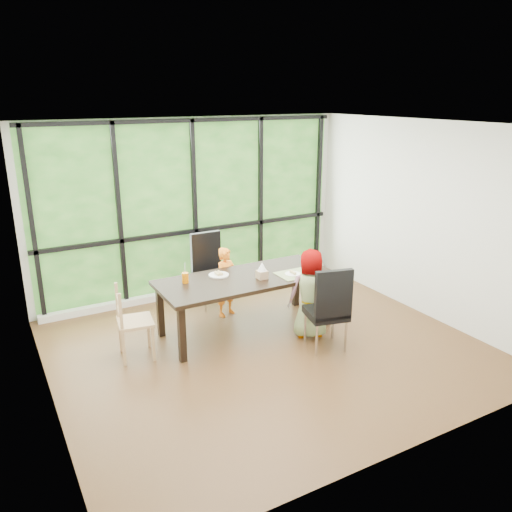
# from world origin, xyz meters

# --- Properties ---
(ground) EXTENTS (5.00, 5.00, 0.00)m
(ground) POSITION_xyz_m (0.00, 0.00, 0.00)
(ground) COLOR black
(ground) RESTS_ON ground
(back_wall) EXTENTS (5.00, 0.00, 5.00)m
(back_wall) POSITION_xyz_m (0.00, 2.25, 1.35)
(back_wall) COLOR silver
(back_wall) RESTS_ON ground
(foliage_backdrop) EXTENTS (4.80, 0.02, 2.65)m
(foliage_backdrop) POSITION_xyz_m (0.00, 2.23, 1.35)
(foliage_backdrop) COLOR #214A1A
(foliage_backdrop) RESTS_ON back_wall
(window_mullions) EXTENTS (4.80, 0.06, 2.65)m
(window_mullions) POSITION_xyz_m (0.00, 2.19, 1.35)
(window_mullions) COLOR black
(window_mullions) RESTS_ON back_wall
(window_sill) EXTENTS (4.80, 0.12, 0.10)m
(window_sill) POSITION_xyz_m (0.00, 2.15, 0.05)
(window_sill) COLOR silver
(window_sill) RESTS_ON ground
(dining_table) EXTENTS (2.35, 1.13, 0.75)m
(dining_table) POSITION_xyz_m (0.02, 0.58, 0.38)
(dining_table) COLOR black
(dining_table) RESTS_ON ground
(chair_window_leather) EXTENTS (0.46, 0.46, 1.08)m
(chair_window_leather) POSITION_xyz_m (-0.03, 1.56, 0.54)
(chair_window_leather) COLOR black
(chair_window_leather) RESTS_ON ground
(chair_interior_leather) EXTENTS (0.55, 0.55, 1.08)m
(chair_interior_leather) POSITION_xyz_m (0.64, -0.33, 0.54)
(chair_interior_leather) COLOR black
(chair_interior_leather) RESTS_ON ground
(chair_end_beech) EXTENTS (0.46, 0.47, 0.90)m
(chair_end_beech) POSITION_xyz_m (-1.46, 0.59, 0.45)
(chair_end_beech) COLOR #A97E55
(chair_end_beech) RESTS_ON ground
(child_toddler) EXTENTS (0.42, 0.34, 0.99)m
(child_toddler) POSITION_xyz_m (0.02, 1.16, 0.50)
(child_toddler) COLOR orange
(child_toddler) RESTS_ON ground
(child_older) EXTENTS (0.67, 0.56, 1.17)m
(child_older) POSITION_xyz_m (0.69, 0.04, 0.58)
(child_older) COLOR slate
(child_older) RESTS_ON ground
(placemat) EXTENTS (0.51, 0.38, 0.01)m
(placemat) POSITION_xyz_m (0.66, 0.36, 0.75)
(placemat) COLOR tan
(placemat) RESTS_ON dining_table
(plate_far) EXTENTS (0.27, 0.27, 0.02)m
(plate_far) POSITION_xyz_m (-0.26, 0.80, 0.76)
(plate_far) COLOR white
(plate_far) RESTS_ON dining_table
(plate_near) EXTENTS (0.21, 0.21, 0.01)m
(plate_near) POSITION_xyz_m (0.61, 0.37, 0.76)
(plate_near) COLOR white
(plate_near) RESTS_ON dining_table
(orange_cup) EXTENTS (0.08, 0.08, 0.13)m
(orange_cup) POSITION_xyz_m (-0.74, 0.77, 0.82)
(orange_cup) COLOR orange
(orange_cup) RESTS_ON dining_table
(green_cup) EXTENTS (0.08, 0.08, 0.12)m
(green_cup) POSITION_xyz_m (0.96, 0.33, 0.81)
(green_cup) COLOR #66D13E
(green_cup) RESTS_ON dining_table
(white_mug) EXTENTS (0.08, 0.08, 0.08)m
(white_mug) POSITION_xyz_m (1.05, 0.64, 0.79)
(white_mug) COLOR white
(white_mug) RESTS_ON dining_table
(tissue_box) EXTENTS (0.12, 0.12, 0.11)m
(tissue_box) POSITION_xyz_m (0.18, 0.43, 0.80)
(tissue_box) COLOR tan
(tissue_box) RESTS_ON dining_table
(crepe_rolls_far) EXTENTS (0.10, 0.12, 0.04)m
(crepe_rolls_far) POSITION_xyz_m (-0.26, 0.80, 0.78)
(crepe_rolls_far) COLOR tan
(crepe_rolls_far) RESTS_ON plate_far
(crepe_rolls_near) EXTENTS (0.05, 0.12, 0.04)m
(crepe_rolls_near) POSITION_xyz_m (0.61, 0.37, 0.78)
(crepe_rolls_near) COLOR tan
(crepe_rolls_near) RESTS_ON plate_near
(straw_white) EXTENTS (0.01, 0.04, 0.20)m
(straw_white) POSITION_xyz_m (-0.74, 0.77, 0.92)
(straw_white) COLOR white
(straw_white) RESTS_ON orange_cup
(straw_pink) EXTENTS (0.01, 0.04, 0.20)m
(straw_pink) POSITION_xyz_m (0.96, 0.33, 0.91)
(straw_pink) COLOR pink
(straw_pink) RESTS_ON green_cup
(tissue) EXTENTS (0.12, 0.12, 0.11)m
(tissue) POSITION_xyz_m (0.18, 0.43, 0.91)
(tissue) COLOR white
(tissue) RESTS_ON tissue_box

